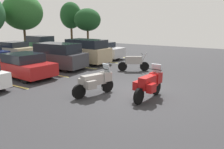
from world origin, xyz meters
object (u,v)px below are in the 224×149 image
(car_red, at_px, (23,65))
(car_far_green, at_px, (39,45))
(car_tan, at_px, (84,51))
(car_far_champagne, at_px, (13,50))
(motorcycle_third, at_px, (134,62))
(car_charcoal, at_px, (56,56))
(motorcycle_second, at_px, (95,81))
(motorcycle_touring, at_px, (149,84))
(car_silver, at_px, (101,50))

(car_red, bearing_deg, car_far_green, 44.78)
(car_red, bearing_deg, car_tan, -0.89)
(car_far_champagne, bearing_deg, motorcycle_third, -85.52)
(car_tan, bearing_deg, car_charcoal, 174.49)
(motorcycle_second, relative_size, car_red, 0.46)
(motorcycle_touring, bearing_deg, car_far_green, 66.12)
(car_charcoal, relative_size, car_far_champagne, 1.07)
(motorcycle_third, relative_size, car_tan, 0.39)
(car_charcoal, height_order, car_far_green, car_far_green)
(motorcycle_second, relative_size, car_silver, 0.48)
(car_charcoal, height_order, car_tan, car_tan)
(car_red, bearing_deg, car_charcoal, 3.55)
(motorcycle_touring, distance_m, car_red, 8.05)
(motorcycle_third, relative_size, car_far_green, 0.41)
(motorcycle_touring, distance_m, motorcycle_third, 5.66)
(car_far_green, bearing_deg, motorcycle_third, -99.21)
(motorcycle_second, bearing_deg, car_far_green, 59.59)
(car_red, xyz_separation_m, car_far_green, (6.99, 6.94, 0.25))
(car_far_champagne, bearing_deg, car_charcoal, -100.17)
(motorcycle_touring, relative_size, car_tan, 0.47)
(car_tan, bearing_deg, car_red, 179.11)
(motorcycle_second, xyz_separation_m, car_silver, (8.92, 6.01, 0.09))
(motorcycle_third, relative_size, car_far_champagne, 0.42)
(motorcycle_third, bearing_deg, car_far_champagne, 94.48)
(car_far_champagne, distance_m, car_far_green, 2.88)
(car_tan, height_order, car_far_green, car_far_green)
(car_tan, relative_size, car_far_green, 1.04)
(car_red, relative_size, car_tan, 0.96)
(motorcycle_touring, xyz_separation_m, car_charcoal, (2.52, 8.22, 0.22))
(motorcycle_second, distance_m, car_red, 5.82)
(motorcycle_second, xyz_separation_m, car_far_champagne, (4.61, 12.93, 0.10))
(car_red, relative_size, car_far_champagne, 1.03)
(motorcycle_touring, relative_size, car_far_champagne, 0.50)
(car_silver, relative_size, car_far_champagne, 1.00)
(car_tan, relative_size, car_far_champagne, 1.08)
(motorcycle_touring, height_order, car_tan, car_tan)
(car_charcoal, bearing_deg, car_far_green, 58.68)
(car_red, relative_size, car_silver, 1.03)
(car_red, xyz_separation_m, car_far_champagne, (4.13, 7.14, 0.04))
(car_far_champagne, relative_size, car_far_green, 0.96)
(car_charcoal, xyz_separation_m, car_silver, (5.56, 0.03, -0.17))
(car_red, relative_size, car_far_green, 0.99)
(motorcycle_third, bearing_deg, car_charcoal, 113.31)
(car_charcoal, relative_size, car_far_green, 1.03)
(motorcycle_touring, relative_size, car_silver, 0.50)
(motorcycle_second, xyz_separation_m, car_tan, (6.12, 5.71, 0.32))
(car_far_champagne, bearing_deg, motorcycle_touring, -103.94)
(car_silver, bearing_deg, motorcycle_third, -123.31)
(car_far_green, bearing_deg, car_far_champagne, 175.98)
(motorcycle_touring, bearing_deg, car_far_champagne, 76.06)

